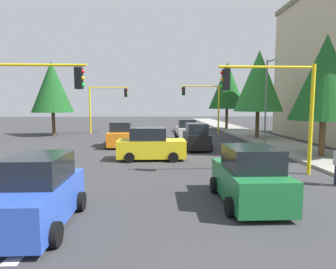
{
  "coord_description": "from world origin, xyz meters",
  "views": [
    {
      "loc": [
        19.11,
        0.12,
        3.37
      ],
      "look_at": [
        -1.21,
        0.99,
        1.2
      ],
      "focal_mm": 30.22,
      "sensor_mm": 36.0,
      "label": 1
    }
  ],
  "objects_px": {
    "tree_roadside_far": "(227,86)",
    "traffic_signal_near_left": "(273,97)",
    "tree_roadside_near": "(325,78)",
    "street_lamp_curbside": "(268,92)",
    "traffic_signal_far_right": "(106,100)",
    "car_blue": "(38,195)",
    "car_white": "(186,131)",
    "car_black": "(196,138)",
    "car_green": "(249,178)",
    "car_yellow": "(151,145)",
    "tree_opposite_side": "(52,87)",
    "traffic_signal_far_left": "(203,99)",
    "tree_roadside_mid": "(259,81)",
    "car_orange": "(121,135)",
    "traffic_signal_near_right": "(28,96)"
  },
  "relations": [
    {
      "from": "tree_roadside_far",
      "to": "traffic_signal_near_left",
      "type": "bearing_deg",
      "value": -9.17
    },
    {
      "from": "tree_roadside_near",
      "to": "street_lamp_curbside",
      "type": "bearing_deg",
      "value": -166.95
    },
    {
      "from": "traffic_signal_far_right",
      "to": "car_blue",
      "type": "height_order",
      "value": "traffic_signal_far_right"
    },
    {
      "from": "car_white",
      "to": "car_black",
      "type": "bearing_deg",
      "value": 1.4
    },
    {
      "from": "car_black",
      "to": "car_green",
      "type": "bearing_deg",
      "value": 0.73
    },
    {
      "from": "tree_roadside_far",
      "to": "car_yellow",
      "type": "distance_m",
      "value": 22.76
    },
    {
      "from": "tree_roadside_near",
      "to": "tree_opposite_side",
      "type": "relative_size",
      "value": 0.96
    },
    {
      "from": "traffic_signal_far_left",
      "to": "tree_roadside_far",
      "type": "height_order",
      "value": "tree_roadside_far"
    },
    {
      "from": "tree_roadside_mid",
      "to": "car_black",
      "type": "height_order",
      "value": "tree_roadside_mid"
    },
    {
      "from": "tree_roadside_near",
      "to": "tree_roadside_mid",
      "type": "height_order",
      "value": "tree_roadside_mid"
    },
    {
      "from": "traffic_signal_near_left",
      "to": "tree_roadside_near",
      "type": "distance_m",
      "value": 6.43
    },
    {
      "from": "tree_roadside_mid",
      "to": "car_orange",
      "type": "xyz_separation_m",
      "value": [
        4.49,
        -12.69,
        -4.7
      ]
    },
    {
      "from": "tree_roadside_near",
      "to": "tree_roadside_mid",
      "type": "bearing_deg",
      "value": -177.14
    },
    {
      "from": "car_white",
      "to": "car_blue",
      "type": "relative_size",
      "value": 0.98
    },
    {
      "from": "traffic_signal_near_right",
      "to": "street_lamp_curbside",
      "type": "xyz_separation_m",
      "value": [
        -9.61,
        14.83,
        0.59
      ]
    },
    {
      "from": "car_white",
      "to": "car_orange",
      "type": "relative_size",
      "value": 1.0
    },
    {
      "from": "traffic_signal_near_right",
      "to": "tree_opposite_side",
      "type": "distance_m",
      "value": 18.84
    },
    {
      "from": "traffic_signal_far_left",
      "to": "street_lamp_curbside",
      "type": "xyz_separation_m",
      "value": [
        10.39,
        3.51,
        0.36
      ]
    },
    {
      "from": "street_lamp_curbside",
      "to": "tree_opposite_side",
      "type": "xyz_separation_m",
      "value": [
        -8.39,
        -20.2,
        0.88
      ]
    },
    {
      "from": "traffic_signal_near_left",
      "to": "traffic_signal_far_left",
      "type": "distance_m",
      "value": 20.0
    },
    {
      "from": "traffic_signal_far_left",
      "to": "tree_opposite_side",
      "type": "height_order",
      "value": "tree_opposite_side"
    },
    {
      "from": "car_yellow",
      "to": "car_green",
      "type": "height_order",
      "value": "same"
    },
    {
      "from": "traffic_signal_far_left",
      "to": "traffic_signal_near_left",
      "type": "bearing_deg",
      "value": -0.18
    },
    {
      "from": "car_orange",
      "to": "tree_roadside_near",
      "type": "bearing_deg",
      "value": 67.33
    },
    {
      "from": "car_black",
      "to": "tree_roadside_near",
      "type": "bearing_deg",
      "value": 62.48
    },
    {
      "from": "tree_roadside_near",
      "to": "car_white",
      "type": "bearing_deg",
      "value": -141.33
    },
    {
      "from": "traffic_signal_near_left",
      "to": "car_orange",
      "type": "bearing_deg",
      "value": -138.83
    },
    {
      "from": "tree_roadside_far",
      "to": "tree_roadside_mid",
      "type": "xyz_separation_m",
      "value": [
        10.0,
        0.5,
        -0.2
      ]
    },
    {
      "from": "traffic_signal_near_right",
      "to": "car_white",
      "type": "relative_size",
      "value": 1.45
    },
    {
      "from": "traffic_signal_far_left",
      "to": "car_green",
      "type": "height_order",
      "value": "traffic_signal_far_left"
    },
    {
      "from": "traffic_signal_far_right",
      "to": "car_black",
      "type": "bearing_deg",
      "value": 35.87
    },
    {
      "from": "traffic_signal_far_left",
      "to": "car_orange",
      "type": "relative_size",
      "value": 1.54
    },
    {
      "from": "car_green",
      "to": "traffic_signal_near_right",
      "type": "bearing_deg",
      "value": -113.41
    },
    {
      "from": "car_black",
      "to": "tree_roadside_mid",
      "type": "bearing_deg",
      "value": 131.91
    },
    {
      "from": "tree_roadside_mid",
      "to": "car_orange",
      "type": "distance_m",
      "value": 14.26
    },
    {
      "from": "tree_roadside_near",
      "to": "traffic_signal_near_left",
      "type": "bearing_deg",
      "value": -50.61
    },
    {
      "from": "traffic_signal_far_left",
      "to": "car_orange",
      "type": "height_order",
      "value": "traffic_signal_far_left"
    },
    {
      "from": "tree_roadside_near",
      "to": "car_black",
      "type": "height_order",
      "value": "tree_roadside_near"
    },
    {
      "from": "tree_roadside_far",
      "to": "tree_roadside_mid",
      "type": "height_order",
      "value": "tree_roadside_far"
    },
    {
      "from": "tree_roadside_mid",
      "to": "traffic_signal_near_right",
      "type": "bearing_deg",
      "value": -48.15
    },
    {
      "from": "traffic_signal_near_right",
      "to": "car_orange",
      "type": "relative_size",
      "value": 1.45
    },
    {
      "from": "tree_roadside_far",
      "to": "car_orange",
      "type": "height_order",
      "value": "tree_roadside_far"
    },
    {
      "from": "tree_roadside_far",
      "to": "car_white",
      "type": "distance_m",
      "value": 13.39
    },
    {
      "from": "traffic_signal_near_right",
      "to": "traffic_signal_far_right",
      "type": "height_order",
      "value": "traffic_signal_far_right"
    },
    {
      "from": "car_white",
      "to": "car_orange",
      "type": "height_order",
      "value": "same"
    },
    {
      "from": "tree_roadside_far",
      "to": "car_black",
      "type": "relative_size",
      "value": 2.32
    },
    {
      "from": "traffic_signal_far_right",
      "to": "tree_roadside_mid",
      "type": "bearing_deg",
      "value": 69.04
    },
    {
      "from": "car_orange",
      "to": "car_black",
      "type": "height_order",
      "value": "same"
    },
    {
      "from": "tree_roadside_mid",
      "to": "car_green",
      "type": "xyz_separation_m",
      "value": [
        17.86,
        -6.72,
        -4.7
      ]
    },
    {
      "from": "car_yellow",
      "to": "car_white",
      "type": "bearing_deg",
      "value": 161.13
    }
  ]
}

